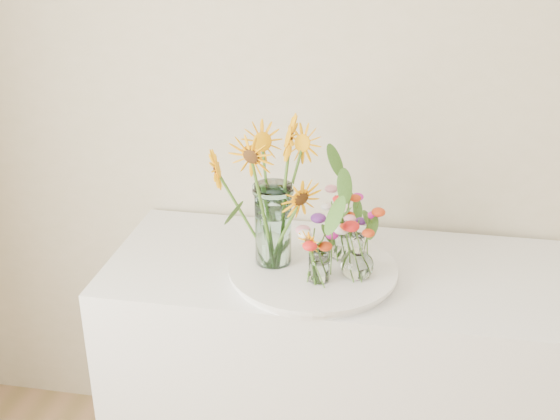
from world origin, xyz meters
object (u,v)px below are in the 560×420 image
(mason_jar, at_px, (273,225))
(small_vase_a, at_px, (319,266))
(tray, at_px, (313,272))
(counter, at_px, (332,386))
(small_vase_b, at_px, (358,256))
(small_vase_c, at_px, (343,238))

(mason_jar, height_order, small_vase_a, mason_jar)
(tray, height_order, mason_jar, mason_jar)
(tray, height_order, small_vase_a, small_vase_a)
(counter, distance_m, mason_jar, 0.63)
(small_vase_a, bearing_deg, mason_jar, 149.48)
(tray, relative_size, small_vase_b, 3.45)
(tray, bearing_deg, counter, 47.09)
(mason_jar, bearing_deg, small_vase_a, -30.52)
(tray, xyz_separation_m, small_vase_c, (0.08, 0.08, 0.08))
(small_vase_b, distance_m, small_vase_c, 0.13)
(tray, relative_size, small_vase_a, 4.59)
(counter, relative_size, small_vase_a, 13.55)
(counter, xyz_separation_m, small_vase_a, (-0.04, -0.14, 0.53))
(counter, bearing_deg, mason_jar, -163.37)
(small_vase_b, bearing_deg, small_vase_a, -157.34)
(small_vase_a, relative_size, small_vase_c, 0.80)
(small_vase_b, bearing_deg, tray, 167.23)
(small_vase_b, bearing_deg, mason_jar, 170.13)
(small_vase_a, distance_m, small_vase_c, 0.17)
(small_vase_c, bearing_deg, mason_jar, -160.63)
(small_vase_a, bearing_deg, tray, 110.15)
(counter, height_order, small_vase_b, small_vase_b)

